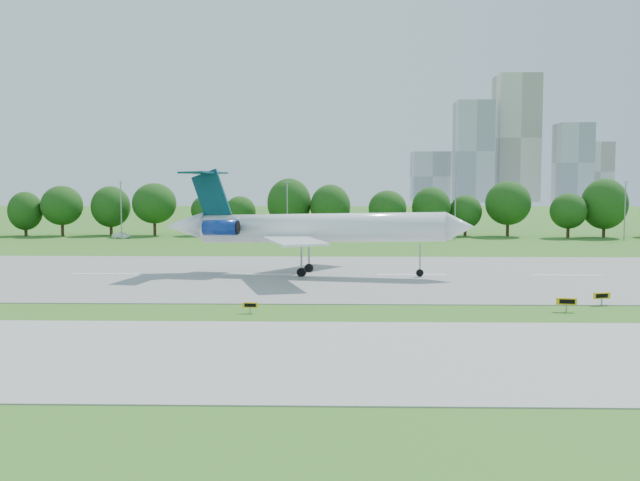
{
  "coord_description": "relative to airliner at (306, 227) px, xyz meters",
  "views": [
    {
      "loc": [
        -9.73,
        -66.66,
        11.95
      ],
      "look_at": [
        -11.68,
        18.0,
        5.08
      ],
      "focal_mm": 40.0,
      "sensor_mm": 36.0,
      "label": 1
    }
  ],
  "objects": [
    {
      "name": "service_vehicle_b",
      "position": [
        11.41,
        54.45,
        -5.67
      ],
      "size": [
        3.64,
        1.97,
        1.18
      ],
      "primitive_type": "imported",
      "rotation": [
        0.0,
        0.0,
        1.4
      ],
      "color": "silver",
      "rests_on": "ground"
    },
    {
      "name": "taxiway",
      "position": [
        13.66,
        -43.33,
        -6.22
      ],
      "size": [
        400.0,
        23.0,
        0.08
      ],
      "primitive_type": "cube",
      "color": "#ADADA8",
      "rests_on": "ground"
    },
    {
      "name": "airliner",
      "position": [
        0.0,
        0.0,
        0.0
      ],
      "size": [
        40.3,
        29.08,
        13.79
      ],
      "rotation": [
        0.0,
        -0.02,
        -0.17
      ],
      "color": "white",
      "rests_on": "ground"
    },
    {
      "name": "taxi_sign_left",
      "position": [
        -3.97,
        -27.5,
        -5.53
      ],
      "size": [
        1.42,
        0.23,
        1.0
      ],
      "rotation": [
        0.0,
        0.0,
        -0.04
      ],
      "color": "gray",
      "rests_on": "ground"
    },
    {
      "name": "light_poles",
      "position": [
        11.16,
        56.67,
        0.08
      ],
      "size": [
        175.9,
        0.25,
        12.19
      ],
      "color": "gray",
      "rests_on": "ground"
    },
    {
      "name": "ground",
      "position": [
        13.66,
        -25.33,
        -6.26
      ],
      "size": [
        600.0,
        600.0,
        0.0
      ],
      "primitive_type": "plane",
      "color": "#356B1C",
      "rests_on": "ground"
    },
    {
      "name": "taxi_sign_centre",
      "position": [
        29.88,
        -22.53,
        -5.33
      ],
      "size": [
        1.78,
        0.67,
        1.26
      ],
      "rotation": [
        0.0,
        0.0,
        0.27
      ],
      "color": "gray",
      "rests_on": "ground"
    },
    {
      "name": "taxi_sign_right",
      "position": [
        25.3,
        -26.14,
        -5.31
      ],
      "size": [
        1.85,
        0.47,
        1.29
      ],
      "rotation": [
        0.0,
        0.0,
        -0.15
      ],
      "color": "gray",
      "rests_on": "ground"
    },
    {
      "name": "skyline",
      "position": [
        113.82,
        365.28,
        24.2
      ],
      "size": [
        127.0,
        52.0,
        80.0
      ],
      "color": "#B2B2B7",
      "rests_on": "ground"
    },
    {
      "name": "runway",
      "position": [
        13.66,
        -0.33,
        -6.22
      ],
      "size": [
        400.0,
        45.0,
        0.08
      ],
      "primitive_type": "cube",
      "color": "gray",
      "rests_on": "ground"
    },
    {
      "name": "tree_line",
      "position": [
        13.66,
        66.67,
        -0.07
      ],
      "size": [
        288.4,
        8.4,
        10.4
      ],
      "color": "#382314",
      "rests_on": "ground"
    },
    {
      "name": "service_vehicle_a",
      "position": [
        -42.52,
        60.07,
        -5.62
      ],
      "size": [
        4.11,
        2.58,
        1.28
      ],
      "primitive_type": "imported",
      "rotation": [
        0.0,
        0.0,
        1.23
      ],
      "color": "silver",
      "rests_on": "ground"
    }
  ]
}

